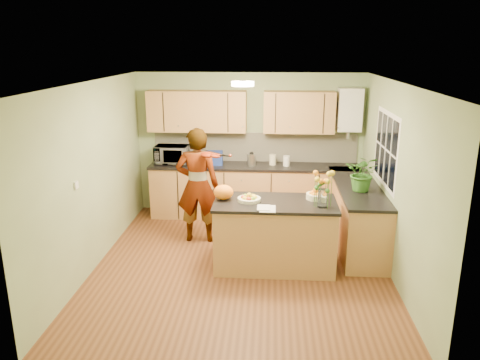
{
  "coord_description": "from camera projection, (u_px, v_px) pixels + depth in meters",
  "views": [
    {
      "loc": [
        0.39,
        -5.93,
        2.95
      ],
      "look_at": [
        -0.05,
        0.5,
        1.09
      ],
      "focal_mm": 35.0,
      "sensor_mm": 36.0,
      "label": 1
    }
  ],
  "objects": [
    {
      "name": "wall_back",
      "position": [
        249.0,
        144.0,
        8.34
      ],
      "size": [
        4.0,
        0.02,
        2.5
      ],
      "primitive_type": "cube",
      "color": "gray",
      "rests_on": "floor"
    },
    {
      "name": "upper_cabinets",
      "position": [
        239.0,
        112.0,
        8.02
      ],
      "size": [
        3.2,
        0.34,
        0.7
      ],
      "color": "#AE7C45",
      "rests_on": "wall_back"
    },
    {
      "name": "ceiling",
      "position": [
        241.0,
        82.0,
        5.83
      ],
      "size": [
        4.0,
        4.5,
        0.02
      ],
      "primitive_type": "cube",
      "color": "silver",
      "rests_on": "wall_back"
    },
    {
      "name": "light_switch",
      "position": [
        76.0,
        185.0,
        5.72
      ],
      "size": [
        0.02,
        0.09,
        0.09
      ],
      "primitive_type": "cube",
      "color": "white",
      "rests_on": "wall_left"
    },
    {
      "name": "wall_left",
      "position": [
        94.0,
        176.0,
        6.31
      ],
      "size": [
        0.02,
        4.5,
        2.5
      ],
      "primitive_type": "cube",
      "color": "gray",
      "rests_on": "floor"
    },
    {
      "name": "violin",
      "position": [
        208.0,
        155.0,
        6.74
      ],
      "size": [
        0.61,
        0.53,
        0.15
      ],
      "primitive_type": null,
      "rotation": [
        0.17,
        0.0,
        -0.61
      ],
      "color": "#521805",
      "rests_on": "violinist"
    },
    {
      "name": "blue_box",
      "position": [
        214.0,
        158.0,
        8.14
      ],
      "size": [
        0.3,
        0.22,
        0.23
      ],
      "primitive_type": "cube",
      "rotation": [
        0.0,
        0.0,
        0.05
      ],
      "color": "navy",
      "rests_on": "back_counter"
    },
    {
      "name": "window_right",
      "position": [
        386.0,
        149.0,
        6.54
      ],
      "size": [
        0.01,
        1.3,
        1.05
      ],
      "color": "white",
      "rests_on": "wall_right"
    },
    {
      "name": "orange_bowl",
      "position": [
        316.0,
        194.0,
        6.32
      ],
      "size": [
        0.26,
        0.26,
        0.15
      ],
      "color": "beige",
      "rests_on": "peninsula_island"
    },
    {
      "name": "floor",
      "position": [
        241.0,
        265.0,
        6.53
      ],
      "size": [
        4.5,
        4.5,
        0.0
      ],
      "primitive_type": "plane",
      "color": "brown",
      "rests_on": "ground"
    },
    {
      "name": "jar_cream",
      "position": [
        273.0,
        160.0,
        8.12
      ],
      "size": [
        0.16,
        0.16,
        0.18
      ],
      "primitive_type": "cylinder",
      "rotation": [
        0.0,
        0.0,
        0.42
      ],
      "color": "beige",
      "rests_on": "back_counter"
    },
    {
      "name": "peninsula_island",
      "position": [
        275.0,
        234.0,
        6.37
      ],
      "size": [
        1.64,
        0.84,
        0.94
      ],
      "color": "#AE7C45",
      "rests_on": "floor"
    },
    {
      "name": "kettle",
      "position": [
        252.0,
        159.0,
        8.06
      ],
      "size": [
        0.15,
        0.15,
        0.28
      ],
      "rotation": [
        0.0,
        0.0,
        -0.24
      ],
      "color": "#ADADB2",
      "rests_on": "back_counter"
    },
    {
      "name": "wall_front",
      "position": [
        224.0,
        250.0,
        4.02
      ],
      "size": [
        4.0,
        0.02,
        2.5
      ],
      "primitive_type": "cube",
      "color": "gray",
      "rests_on": "floor"
    },
    {
      "name": "boiler",
      "position": [
        350.0,
        110.0,
        7.89
      ],
      "size": [
        0.4,
        0.3,
        0.86
      ],
      "color": "white",
      "rests_on": "wall_back"
    },
    {
      "name": "papers",
      "position": [
        268.0,
        209.0,
        5.95
      ],
      "size": [
        0.2,
        0.28,
        0.01
      ],
      "primitive_type": "cube",
      "color": "silver",
      "rests_on": "peninsula_island"
    },
    {
      "name": "back_counter",
      "position": [
        254.0,
        191.0,
        8.26
      ],
      "size": [
        3.64,
        0.62,
        0.94
      ],
      "color": "#AE7C45",
      "rests_on": "floor"
    },
    {
      "name": "potted_plant",
      "position": [
        363.0,
        173.0,
        6.62
      ],
      "size": [
        0.59,
        0.55,
        0.53
      ],
      "primitive_type": "imported",
      "rotation": [
        0.0,
        0.0,
        -0.34
      ],
      "color": "#346E24",
      "rests_on": "right_counter"
    },
    {
      "name": "violinist",
      "position": [
        198.0,
        185.0,
        7.12
      ],
      "size": [
        0.67,
        0.46,
        1.78
      ],
      "primitive_type": "imported",
      "rotation": [
        0.0,
        0.0,
        3.19
      ],
      "color": "tan",
      "rests_on": "floor"
    },
    {
      "name": "microwave",
      "position": [
        172.0,
        155.0,
        8.22
      ],
      "size": [
        0.57,
        0.4,
        0.31
      ],
      "primitive_type": "imported",
      "rotation": [
        0.0,
        0.0,
        -0.02
      ],
      "color": "white",
      "rests_on": "back_counter"
    },
    {
      "name": "right_counter",
      "position": [
        356.0,
        215.0,
        7.1
      ],
      "size": [
        0.62,
        2.24,
        0.94
      ],
      "color": "#AE7C45",
      "rests_on": "floor"
    },
    {
      "name": "flower_vase",
      "position": [
        323.0,
        181.0,
        5.92
      ],
      "size": [
        0.29,
        0.29,
        0.53
      ],
      "rotation": [
        0.0,
        0.0,
        -0.3
      ],
      "color": "silver",
      "rests_on": "peninsula_island"
    },
    {
      "name": "ceiling_lamp",
      "position": [
        243.0,
        84.0,
        6.13
      ],
      "size": [
        0.3,
        0.3,
        0.07
      ],
      "color": "#FFEABF",
      "rests_on": "ceiling"
    },
    {
      "name": "jar_white",
      "position": [
        286.0,
        161.0,
        8.05
      ],
      "size": [
        0.14,
        0.14,
        0.18
      ],
      "primitive_type": "cylinder",
      "rotation": [
        0.0,
        0.0,
        -0.27
      ],
      "color": "white",
      "rests_on": "back_counter"
    },
    {
      "name": "orange_bag",
      "position": [
        223.0,
        192.0,
        6.3
      ],
      "size": [
        0.27,
        0.23,
        0.2
      ],
      "primitive_type": "ellipsoid",
      "rotation": [
        0.0,
        0.0,
        -0.01
      ],
      "color": "orange",
      "rests_on": "peninsula_island"
    },
    {
      "name": "fruit_dish",
      "position": [
        249.0,
        198.0,
        6.25
      ],
      "size": [
        0.31,
        0.31,
        0.11
      ],
      "color": "beige",
      "rests_on": "peninsula_island"
    },
    {
      "name": "wall_right",
      "position": [
        395.0,
        182.0,
        6.05
      ],
      "size": [
        0.02,
        4.5,
        2.5
      ],
      "primitive_type": "cube",
      "color": "gray",
      "rests_on": "floor"
    },
    {
      "name": "splashback",
      "position": [
        255.0,
        147.0,
        8.33
      ],
      "size": [
        3.6,
        0.02,
        0.52
      ],
      "primitive_type": "cube",
      "color": "beige",
      "rests_on": "back_counter"
    }
  ]
}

